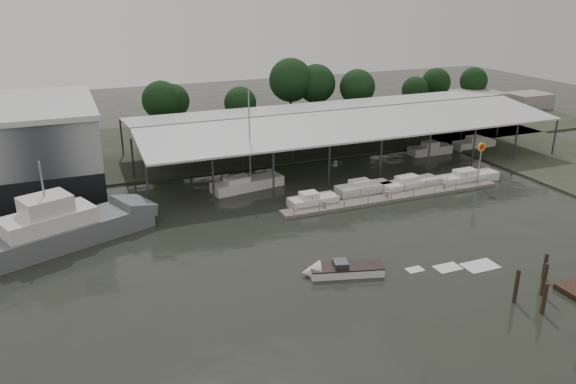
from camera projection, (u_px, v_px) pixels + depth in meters
name	position (u px, v px, depth m)	size (l,w,h in m)	color
ground	(312.00, 258.00, 51.22)	(200.00, 200.00, 0.00)	black
land_strip_far	(201.00, 144.00, 87.64)	(140.00, 30.00, 0.30)	#3C4131
covered_boat_shed	(340.00, 115.00, 79.44)	(58.24, 24.00, 6.96)	#BABDBF
floating_dock	(394.00, 197.00, 65.16)	(28.00, 2.00, 1.40)	slate
shell_fuel_sign	(481.00, 156.00, 68.13)	(1.10, 0.18, 5.55)	gray
distant_commercial_buildings	(491.00, 102.00, 110.35)	(22.00, 8.00, 4.00)	gray
grey_trawler	(62.00, 229.00, 53.39)	(18.47, 10.96, 8.84)	#575B60
white_sailboat	(246.00, 184.00, 68.27)	(9.27, 4.05, 12.14)	silver
speedboat_underway	(339.00, 270.00, 48.16)	(17.66, 6.48, 2.00)	silver
moored_cruiser_0	(313.00, 201.00, 63.08)	(5.69, 2.39, 1.70)	silver
moored_cruiser_1	(363.00, 188.00, 67.05)	(6.96, 2.46, 1.70)	silver
moored_cruiser_2	(410.00, 184.00, 68.46)	(8.05, 2.97, 1.70)	silver
moored_cruiser_3	(467.00, 177.00, 70.81)	(8.25, 2.28, 1.70)	silver
mooring_pilings	(558.00, 296.00, 42.88)	(5.37, 8.10, 3.51)	#312718
horizon_tree_line	(314.00, 88.00, 99.11)	(67.89, 11.08, 11.52)	#321E16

